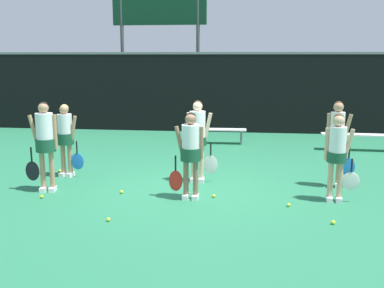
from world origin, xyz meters
TOP-DOWN VIEW (x-y plane):
  - ground_plane at (0.00, 0.00)m, footprint 140.00×140.00m
  - fence_windscreen at (0.00, 7.07)m, footprint 60.00×0.08m
  - scoreboard at (-2.29, 8.64)m, footprint 3.62×0.15m
  - bench_courtside at (4.27, 4.33)m, footprint 2.01×0.44m
  - bench_far at (0.23, 4.89)m, footprint 1.75×0.39m
  - player_0 at (-2.87, -0.52)m, footprint 0.67×0.39m
  - player_1 at (0.05, -0.67)m, footprint 0.66×0.39m
  - player_2 at (2.76, -0.49)m, footprint 0.66×0.36m
  - player_3 at (-2.92, 0.62)m, footprint 0.64×0.36m
  - player_4 at (0.06, 0.53)m, footprint 0.67×0.38m
  - player_5 at (2.93, 0.49)m, footprint 0.60×0.33m
  - tennis_ball_0 at (-1.15, -2.03)m, footprint 0.07×0.07m
  - tennis_ball_2 at (-3.24, 0.91)m, footprint 0.07×0.07m
  - tennis_ball_4 at (-1.35, -0.52)m, footprint 0.07×0.07m
  - tennis_ball_5 at (-2.79, -0.99)m, footprint 0.07×0.07m
  - tennis_ball_6 at (1.87, -0.93)m, footprint 0.07×0.07m
  - tennis_ball_8 at (0.49, -0.56)m, footprint 0.07×0.07m
  - tennis_ball_9 at (2.51, -1.73)m, footprint 0.07×0.07m

SIDE VIEW (x-z plane):
  - ground_plane at x=0.00m, z-range 0.00..0.00m
  - tennis_ball_0 at x=-1.15m, z-range 0.00..0.07m
  - tennis_ball_5 at x=-2.79m, z-range 0.00..0.07m
  - tennis_ball_8 at x=0.49m, z-range 0.00..0.07m
  - tennis_ball_6 at x=1.87m, z-range 0.00..0.07m
  - tennis_ball_4 at x=-1.35m, z-range 0.00..0.07m
  - tennis_ball_9 at x=2.51m, z-range 0.00..0.07m
  - tennis_ball_2 at x=-3.24m, z-range 0.00..0.07m
  - bench_far at x=0.23m, z-range 0.17..0.63m
  - bench_courtside at x=4.27m, z-range 0.18..0.65m
  - player_3 at x=-2.92m, z-range 0.14..1.77m
  - player_2 at x=2.76m, z-range 0.15..1.81m
  - player_1 at x=0.05m, z-range 0.15..1.81m
  - player_4 at x=0.06m, z-range 0.16..1.92m
  - player_5 at x=2.93m, z-range 0.15..1.94m
  - player_0 at x=-2.87m, z-range 0.17..1.98m
  - fence_windscreen at x=0.00m, z-range 0.01..2.83m
  - scoreboard at x=-2.29m, z-range 1.53..7.14m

